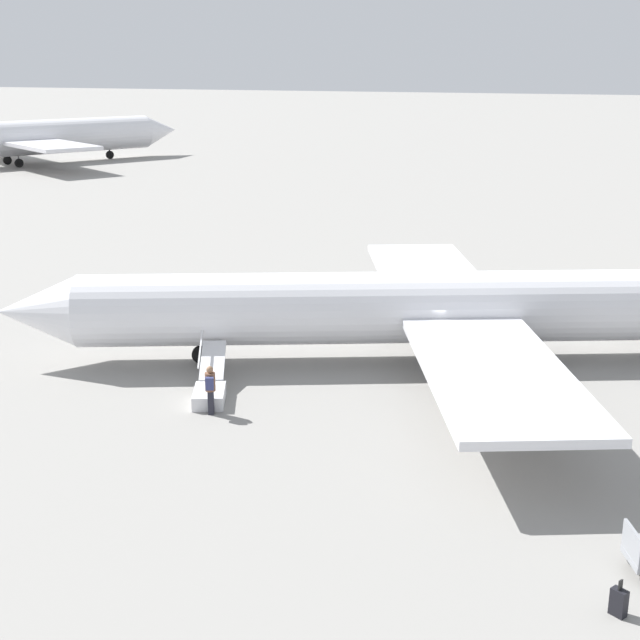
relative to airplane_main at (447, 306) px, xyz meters
The scene contains 6 objects.
ground_plane 2.50m from the airplane_main, 22.62° to the left, with size 600.00×600.00×0.00m, color gray.
airplane_main is the anchor object (origin of this frame).
airplane_taxiing_distant 80.32m from the airplane_main, 40.71° to the right, with size 27.38×35.10×10.45m.
boarding_stairs 10.27m from the airplane_main, 45.81° to the left, with size 2.49×4.10×1.83m.
passenger 10.72m from the airplane_main, 53.47° to the left, with size 0.45×0.57×1.74m.
suitcase 17.65m from the airplane_main, 115.05° to the left, with size 0.42×0.38×0.88m.
Camera 1 is at (-8.13, 33.78, 11.82)m, focal length 50.00 mm.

